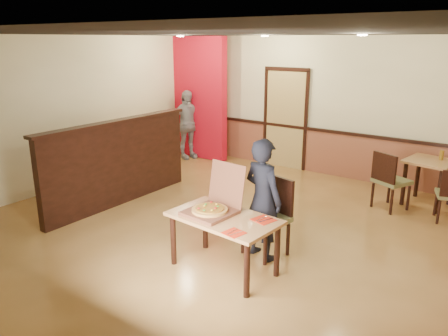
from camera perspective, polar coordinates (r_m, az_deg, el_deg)
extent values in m
plane|color=#B98848|center=(6.66, -0.40, -7.64)|extent=(7.00, 7.00, 0.00)
plane|color=black|center=(6.08, -0.46, 17.21)|extent=(7.00, 7.00, 0.00)
plane|color=#FFFAC7|center=(9.24, 12.65, 7.85)|extent=(7.00, 0.00, 7.00)
plane|color=#FFFAC7|center=(8.73, -19.43, 6.83)|extent=(0.00, 7.00, 7.00)
cube|color=#94533B|center=(9.39, 12.22, 2.09)|extent=(7.00, 0.04, 0.90)
cube|color=black|center=(9.27, 12.34, 4.88)|extent=(7.00, 0.06, 0.06)
cube|color=tan|center=(9.60, 8.03, 6.28)|extent=(0.90, 0.06, 2.10)
cube|color=black|center=(7.59, -13.61, 0.54)|extent=(0.14, 3.00, 1.40)
cube|color=black|center=(7.43, -13.98, 5.89)|extent=(0.20, 3.10, 0.05)
cube|color=red|center=(10.32, -3.60, 9.08)|extent=(1.60, 0.20, 2.78)
cylinder|color=#FFD7B2|center=(8.93, -5.75, 16.77)|extent=(0.14, 0.14, 0.02)
cylinder|color=#FFD7B2|center=(8.61, 5.35, 16.79)|extent=(0.14, 0.14, 0.02)
cylinder|color=#FFD7B2|center=(6.77, 17.61, 16.23)|extent=(0.14, 0.14, 0.02)
cube|color=#AF7D4A|center=(5.22, -0.02, -6.56)|extent=(1.36, 0.84, 0.04)
cylinder|color=black|center=(5.53, -6.64, -9.27)|extent=(0.07, 0.07, 0.66)
cylinder|color=black|center=(5.91, -2.46, -7.43)|extent=(0.07, 0.07, 0.66)
cylinder|color=black|center=(4.84, 3.00, -13.14)|extent=(0.07, 0.07, 0.66)
cylinder|color=black|center=(5.27, 6.95, -10.65)|extent=(0.07, 0.07, 0.66)
cube|color=olive|center=(5.69, 5.49, -6.56)|extent=(0.61, 0.61, 0.07)
cube|color=black|center=(5.74, 7.19, -3.45)|extent=(0.48, 0.16, 0.48)
cylinder|color=black|center=(5.81, 2.47, -9.06)|extent=(0.05, 0.05, 0.44)
cylinder|color=black|center=(6.07, 5.42, -7.95)|extent=(0.05, 0.05, 0.44)
cylinder|color=black|center=(5.54, 5.40, -10.46)|extent=(0.05, 0.05, 0.44)
cylinder|color=black|center=(5.81, 8.35, -9.21)|extent=(0.05, 0.05, 0.44)
cube|color=olive|center=(7.70, 21.08, -1.59)|extent=(0.64, 0.64, 0.06)
cube|color=black|center=(7.46, 20.19, 0.06)|extent=(0.44, 0.23, 0.46)
cylinder|color=black|center=(7.81, 22.93, -3.65)|extent=(0.05, 0.05, 0.42)
cylinder|color=black|center=(7.51, 21.03, -4.21)|extent=(0.05, 0.05, 0.42)
cylinder|color=black|center=(8.04, 20.73, -2.84)|extent=(0.05, 0.05, 0.42)
cylinder|color=black|center=(7.76, 18.81, -3.35)|extent=(0.05, 0.05, 0.42)
cylinder|color=black|center=(7.77, 25.88, -4.30)|extent=(0.04, 0.04, 0.37)
cylinder|color=black|center=(7.44, 26.21, -5.23)|extent=(0.04, 0.04, 0.37)
cube|color=#AF7D4A|center=(8.05, 25.40, 0.77)|extent=(0.84, 0.84, 0.04)
cylinder|color=black|center=(7.99, 22.44, -1.92)|extent=(0.07, 0.07, 0.74)
cylinder|color=black|center=(8.50, 23.95, -1.03)|extent=(0.07, 0.07, 0.74)
cylinder|color=black|center=(7.81, 26.28, -2.80)|extent=(0.07, 0.07, 0.74)
imported|color=black|center=(5.52, 5.09, -4.11)|extent=(0.65, 0.50, 1.57)
imported|color=#95959D|center=(10.28, -4.90, 5.65)|extent=(0.69, 1.02, 1.61)
cube|color=brown|center=(5.27, -1.88, -5.83)|extent=(0.58, 0.58, 0.04)
cube|color=brown|center=(5.40, 0.35, -2.09)|extent=(0.54, 0.15, 0.53)
cylinder|color=tan|center=(5.26, -1.88, -5.49)|extent=(0.53, 0.53, 0.03)
cube|color=red|center=(4.79, 1.30, -8.46)|extent=(0.24, 0.24, 0.00)
cylinder|color=silver|center=(4.80, 1.00, -8.31)|extent=(0.04, 0.18, 0.01)
cube|color=silver|center=(4.77, 1.60, -8.51)|extent=(0.05, 0.19, 0.00)
cube|color=red|center=(5.13, 5.19, -6.75)|extent=(0.28, 0.28, 0.01)
cylinder|color=silver|center=(5.14, 4.90, -6.62)|extent=(0.06, 0.20, 0.01)
cube|color=silver|center=(5.12, 5.48, -6.79)|extent=(0.07, 0.21, 0.00)
cylinder|color=brown|center=(8.13, 26.55, 1.52)|extent=(0.07, 0.07, 0.17)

